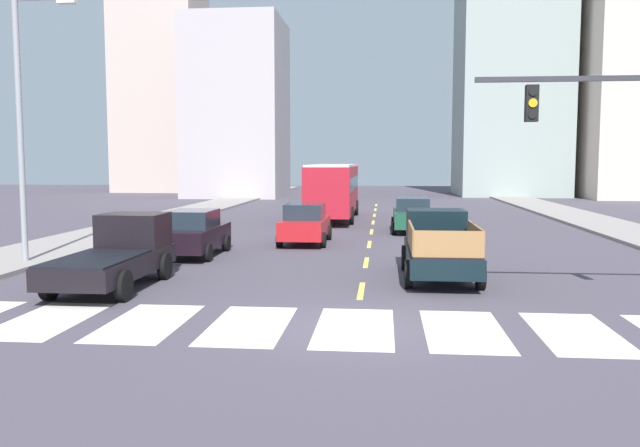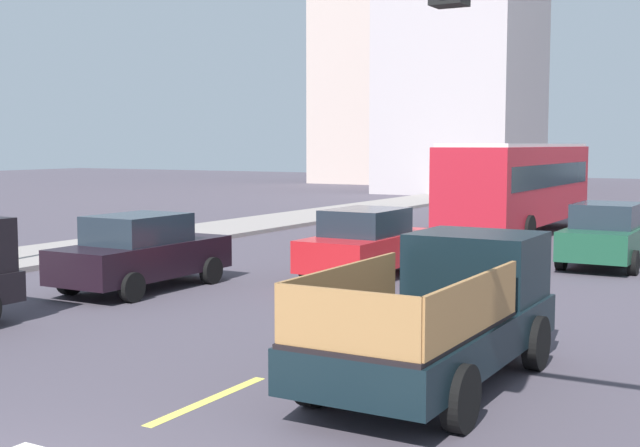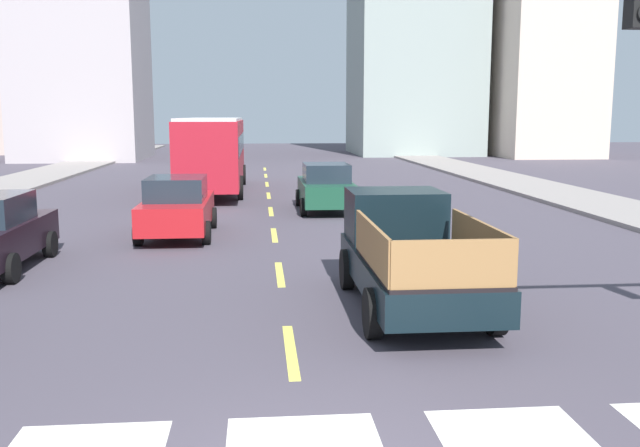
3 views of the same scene
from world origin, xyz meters
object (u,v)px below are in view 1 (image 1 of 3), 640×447
object	(u,v)px
streetlight_left	(24,117)
sedan_mid	(305,224)
sedan_near_left	(412,215)
city_bus	(333,187)
pickup_dark	(118,253)
sedan_near_right	(193,233)
pickup_stakebed	(439,246)

from	to	relation	value
streetlight_left	sedan_mid	bearing A→B (deg)	38.01
sedan_near_left	sedan_mid	distance (m)	6.90
city_bus	streetlight_left	xyz separation A→B (m)	(-8.93, -18.26, 3.02)
sedan_near_left	streetlight_left	distance (m)	18.24
pickup_dark	sedan_mid	distance (m)	10.77
city_bus	sedan_mid	bearing A→B (deg)	-92.67
sedan_near_left	sedan_mid	bearing A→B (deg)	-135.54
sedan_mid	streetlight_left	size ratio (longest dim) A/B	0.49
sedan_near_right	streetlight_left	bearing A→B (deg)	-153.33
pickup_stakebed	streetlight_left	distance (m)	14.24
pickup_stakebed	streetlight_left	bearing A→B (deg)	178.55
sedan_near_right	pickup_dark	bearing A→B (deg)	-95.92
streetlight_left	city_bus	bearing A→B (deg)	63.95
pickup_stakebed	city_bus	world-z (taller)	city_bus
pickup_dark	city_bus	xyz separation A→B (m)	(4.46, 21.48, 1.03)
city_bus	sedan_near_left	bearing A→B (deg)	-56.94
city_bus	streetlight_left	distance (m)	20.55
pickup_stakebed	sedan_near_left	bearing A→B (deg)	93.33
streetlight_left	pickup_stakebed	bearing A→B (deg)	-3.52
pickup_stakebed	streetlight_left	world-z (taller)	streetlight_left
pickup_stakebed	sedan_mid	size ratio (longest dim) A/B	1.18
pickup_stakebed	sedan_mid	world-z (taller)	pickup_stakebed
sedan_near_right	sedan_mid	size ratio (longest dim) A/B	1.00
city_bus	pickup_stakebed	bearing A→B (deg)	-77.22
pickup_dark	streetlight_left	xyz separation A→B (m)	(-4.47, 3.22, 4.05)
pickup_stakebed	sedan_near_right	size ratio (longest dim) A/B	1.18
city_bus	streetlight_left	bearing A→B (deg)	-117.10
pickup_dark	sedan_near_right	distance (m)	5.88
pickup_dark	streetlight_left	bearing A→B (deg)	146.19
sedan_near_left	streetlight_left	bearing A→B (deg)	-140.73
pickup_stakebed	sedan_near_right	distance (m)	9.39
sedan_mid	streetlight_left	xyz separation A→B (m)	(-8.60, -6.72, 4.11)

